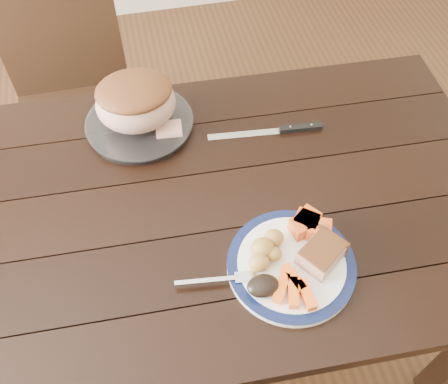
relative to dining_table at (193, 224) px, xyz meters
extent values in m
plane|color=#472B16|center=(0.00, 0.00, -0.66)|extent=(4.00, 4.00, 0.00)
cube|color=black|center=(0.00, 0.00, 0.07)|extent=(1.64, 0.97, 0.04)
cube|color=black|center=(0.73, 0.34, -0.30)|extent=(0.07, 0.07, 0.71)
cube|color=black|center=(-0.31, 0.65, -0.21)|extent=(0.42, 0.42, 0.04)
cube|color=black|center=(-0.32, 0.85, 0.04)|extent=(0.42, 0.04, 0.46)
cube|color=black|center=(-0.14, 0.83, -0.44)|extent=(0.04, 0.04, 0.43)
cube|color=black|center=(-0.13, 0.47, -0.44)|extent=(0.04, 0.04, 0.43)
cube|color=black|center=(-0.50, 0.83, -0.44)|extent=(0.04, 0.04, 0.43)
cube|color=black|center=(-0.49, 0.47, -0.44)|extent=(0.04, 0.04, 0.43)
cylinder|color=white|center=(0.19, -0.22, 0.10)|extent=(0.29, 0.29, 0.02)
torus|color=#0B1337|center=(0.19, -0.22, 0.11)|extent=(0.29, 0.29, 0.02)
cylinder|color=white|center=(-0.09, 0.29, 0.10)|extent=(0.29, 0.29, 0.02)
cube|color=tan|center=(0.25, -0.23, 0.13)|extent=(0.12, 0.12, 0.04)
ellipsoid|color=gold|center=(0.11, -0.22, 0.13)|extent=(0.05, 0.04, 0.04)
ellipsoid|color=gold|center=(0.13, -0.19, 0.14)|extent=(0.05, 0.05, 0.05)
ellipsoid|color=gold|center=(0.16, -0.17, 0.13)|extent=(0.05, 0.04, 0.04)
ellipsoid|color=gold|center=(0.15, -0.20, 0.13)|extent=(0.04, 0.03, 0.03)
cube|color=#FF6115|center=(0.18, -0.27, 0.12)|extent=(0.04, 0.07, 0.02)
cube|color=#FF6115|center=(0.15, -0.28, 0.12)|extent=(0.05, 0.07, 0.02)
cube|color=#FF6115|center=(0.17, -0.30, 0.12)|extent=(0.04, 0.07, 0.02)
cube|color=#FF6115|center=(0.20, -0.31, 0.12)|extent=(0.03, 0.07, 0.02)
cube|color=#F2531A|center=(0.25, -0.14, 0.13)|extent=(0.07, 0.07, 0.04)
cube|color=#F2531A|center=(0.27, -0.17, 0.13)|extent=(0.07, 0.06, 0.04)
cube|color=#F2531A|center=(0.24, -0.15, 0.13)|extent=(0.06, 0.06, 0.04)
cube|color=#F2531A|center=(0.25, -0.14, 0.13)|extent=(0.07, 0.07, 0.04)
ellipsoid|color=black|center=(0.11, -0.27, 0.13)|extent=(0.07, 0.05, 0.03)
cube|color=silver|center=(-0.01, -0.23, 0.11)|extent=(0.14, 0.03, 0.00)
cube|color=silver|center=(0.08, -0.24, 0.11)|extent=(0.05, 0.03, 0.00)
ellipsoid|color=tan|center=(-0.09, 0.29, 0.18)|extent=(0.21, 0.19, 0.14)
cube|color=tan|center=(-0.02, 0.24, 0.12)|extent=(0.07, 0.06, 0.02)
cube|color=silver|center=(0.18, 0.20, 0.09)|extent=(0.20, 0.04, 0.00)
cube|color=black|center=(0.34, 0.18, 0.10)|extent=(0.12, 0.03, 0.01)
camera|label=1|loc=(-0.08, -0.72, 1.10)|focal=40.00mm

